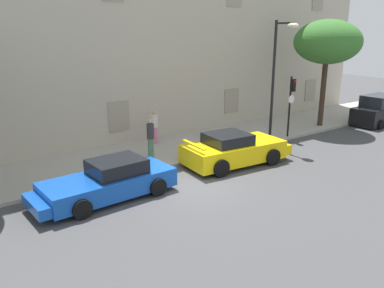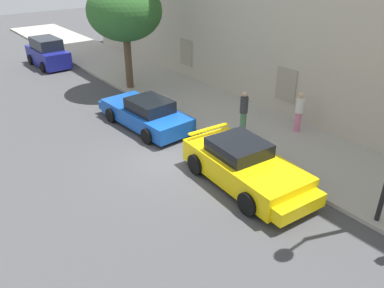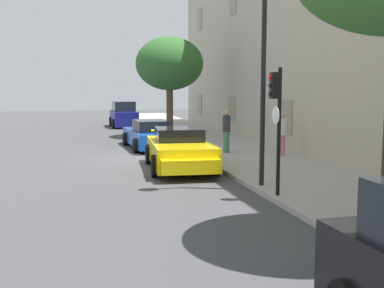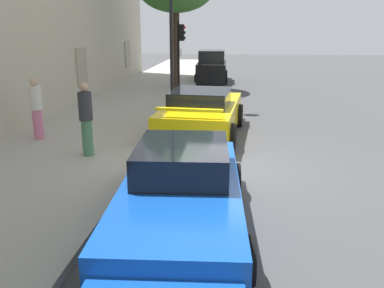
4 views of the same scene
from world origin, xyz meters
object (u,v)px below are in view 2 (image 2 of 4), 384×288
at_px(sportscar_yellow_flank, 248,168).
at_px(sportscar_red_lead, 144,113).
at_px(hatchback_parked, 48,53).
at_px(tree_midblock, 124,11).
at_px(pedestrian_strolling, 299,111).
at_px(pedestrian_admiring, 244,112).

bearing_deg(sportscar_yellow_flank, sportscar_red_lead, -178.62).
distance_m(hatchback_parked, tree_midblock, 8.42).
bearing_deg(pedestrian_strolling, tree_midblock, -163.67).
height_order(hatchback_parked, pedestrian_admiring, pedestrian_admiring).
distance_m(tree_midblock, pedestrian_strolling, 10.30).
bearing_deg(sportscar_yellow_flank, hatchback_parked, -179.54).
relative_size(sportscar_yellow_flank, pedestrian_admiring, 2.79).
distance_m(sportscar_red_lead, tree_midblock, 6.18).
xyz_separation_m(sportscar_red_lead, pedestrian_admiring, (3.43, 2.76, 0.48)).
bearing_deg(tree_midblock, hatchback_parked, -165.63).
height_order(sportscar_red_lead, tree_midblock, tree_midblock).
relative_size(sportscar_red_lead, pedestrian_admiring, 2.85).
bearing_deg(pedestrian_admiring, sportscar_red_lead, -141.21).
height_order(sportscar_yellow_flank, pedestrian_strolling, pedestrian_strolling).
bearing_deg(sportscar_red_lead, pedestrian_admiring, 38.79).
relative_size(sportscar_yellow_flank, tree_midblock, 0.90).
xyz_separation_m(tree_midblock, pedestrian_admiring, (8.07, 0.84, -3.12)).
bearing_deg(pedestrian_strolling, sportscar_red_lead, -135.55).
distance_m(sportscar_red_lead, hatchback_parked, 12.13).
relative_size(hatchback_parked, pedestrian_admiring, 2.21).
xyz_separation_m(hatchback_parked, tree_midblock, (7.49, 1.92, 3.34)).
bearing_deg(sportscar_yellow_flank, pedestrian_strolling, 108.64).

